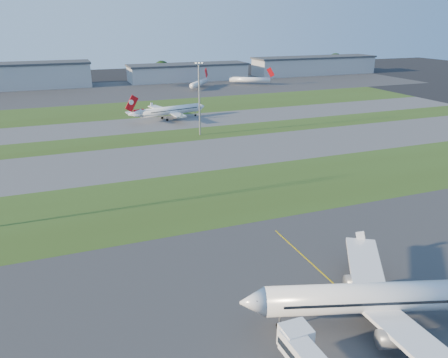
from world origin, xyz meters
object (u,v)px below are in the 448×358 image
airliner_parked (384,298)px  mini_jet_far (250,80)px  airliner_taxiing (170,111)px  mini_jet_near (200,83)px  light_mast_centre (199,94)px

airliner_parked → mini_jet_far: airliner_parked is taller
airliner_taxiing → mini_jet_near: (38.79, 79.19, -0.38)m
light_mast_centre → mini_jet_far: bearing=57.7°
airliner_taxiing → mini_jet_far: bearing=-144.6°
mini_jet_near → light_mast_centre: light_mast_centre is taller
airliner_parked → light_mast_centre: light_mast_centre is taller
airliner_taxiing → mini_jet_near: size_ratio=1.39×
light_mast_centre → airliner_taxiing: bearing=96.1°
airliner_taxiing → mini_jet_far: airliner_taxiing is taller
airliner_taxiing → mini_jet_far: (74.01, 82.42, -0.38)m
airliner_parked → mini_jet_near: size_ratio=1.60×
mini_jet_far → light_mast_centre: 133.16m
mini_jet_far → light_mast_centre: light_mast_centre is taller
airliner_parked → light_mast_centre: (9.69, 108.33, 10.53)m
airliner_parked → mini_jet_near: (45.29, 217.28, -1.00)m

